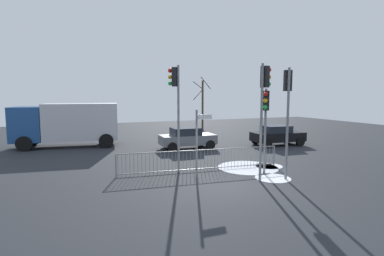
{
  "coord_description": "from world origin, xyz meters",
  "views": [
    {
      "loc": [
        -5.91,
        -10.8,
        3.76
      ],
      "look_at": [
        -0.06,
        3.69,
        2.02
      ],
      "focal_mm": 28.48,
      "sensor_mm": 36.0,
      "label": 1
    }
  ],
  "objects_px": {
    "traffic_light_rear_left": "(265,112)",
    "traffic_light_rear_right": "(287,98)",
    "delivery_truck": "(68,123)",
    "direction_sign_post": "(198,140)",
    "traffic_light_foreground_left": "(176,95)",
    "bare_tree_left": "(202,103)",
    "traffic_light_foreground_right": "(264,96)",
    "car_black_trailing": "(277,135)",
    "car_grey_near": "(187,138)"
  },
  "relations": [
    {
      "from": "traffic_light_rear_left",
      "to": "traffic_light_rear_right",
      "type": "xyz_separation_m",
      "value": [
        0.46,
        -0.93,
        0.63
      ]
    },
    {
      "from": "delivery_truck",
      "to": "direction_sign_post",
      "type": "bearing_deg",
      "value": 123.74
    },
    {
      "from": "traffic_light_rear_left",
      "to": "delivery_truck",
      "type": "bearing_deg",
      "value": -15.4
    },
    {
      "from": "traffic_light_foreground_left",
      "to": "direction_sign_post",
      "type": "xyz_separation_m",
      "value": [
        0.55,
        -1.42,
        -2.0
      ]
    },
    {
      "from": "traffic_light_foreground_left",
      "to": "direction_sign_post",
      "type": "distance_m",
      "value": 2.52
    },
    {
      "from": "traffic_light_foreground_left",
      "to": "delivery_truck",
      "type": "relative_size",
      "value": 0.7
    },
    {
      "from": "traffic_light_rear_right",
      "to": "delivery_truck",
      "type": "relative_size",
      "value": 0.67
    },
    {
      "from": "direction_sign_post",
      "to": "bare_tree_left",
      "type": "bearing_deg",
      "value": 65.53
    },
    {
      "from": "traffic_light_foreground_right",
      "to": "car_black_trailing",
      "type": "height_order",
      "value": "traffic_light_foreground_right"
    },
    {
      "from": "traffic_light_rear_left",
      "to": "bare_tree_left",
      "type": "xyz_separation_m",
      "value": [
        4.87,
        18.11,
        -0.15
      ]
    },
    {
      "from": "direction_sign_post",
      "to": "delivery_truck",
      "type": "relative_size",
      "value": 0.42
    },
    {
      "from": "traffic_light_rear_right",
      "to": "direction_sign_post",
      "type": "distance_m",
      "value": 4.31
    },
    {
      "from": "traffic_light_foreground_right",
      "to": "traffic_light_rear_left",
      "type": "height_order",
      "value": "traffic_light_foreground_right"
    },
    {
      "from": "traffic_light_rear_left",
      "to": "bare_tree_left",
      "type": "distance_m",
      "value": 18.75
    },
    {
      "from": "traffic_light_foreground_left",
      "to": "car_black_trailing",
      "type": "xyz_separation_m",
      "value": [
        9.47,
        4.49,
        -2.97
      ]
    },
    {
      "from": "traffic_light_rear_left",
      "to": "traffic_light_rear_right",
      "type": "bearing_deg",
      "value": 154.93
    },
    {
      "from": "traffic_light_rear_left",
      "to": "traffic_light_foreground_left",
      "type": "bearing_deg",
      "value": 8.55
    },
    {
      "from": "car_black_trailing",
      "to": "bare_tree_left",
      "type": "height_order",
      "value": "bare_tree_left"
    },
    {
      "from": "traffic_light_rear_left",
      "to": "direction_sign_post",
      "type": "height_order",
      "value": "traffic_light_rear_left"
    },
    {
      "from": "traffic_light_foreground_right",
      "to": "traffic_light_foreground_left",
      "type": "height_order",
      "value": "traffic_light_foreground_left"
    },
    {
      "from": "traffic_light_rear_right",
      "to": "direction_sign_post",
      "type": "bearing_deg",
      "value": 175.89
    },
    {
      "from": "car_grey_near",
      "to": "bare_tree_left",
      "type": "relative_size",
      "value": 0.69
    },
    {
      "from": "traffic_light_rear_left",
      "to": "car_grey_near",
      "type": "bearing_deg",
      "value": -44.85
    },
    {
      "from": "traffic_light_foreground_right",
      "to": "traffic_light_rear_left",
      "type": "relative_size",
      "value": 1.25
    },
    {
      "from": "traffic_light_rear_right",
      "to": "bare_tree_left",
      "type": "bearing_deg",
      "value": 97.47
    },
    {
      "from": "direction_sign_post",
      "to": "delivery_truck",
      "type": "bearing_deg",
      "value": 116.18
    },
    {
      "from": "direction_sign_post",
      "to": "car_black_trailing",
      "type": "height_order",
      "value": "direction_sign_post"
    },
    {
      "from": "car_grey_near",
      "to": "car_black_trailing",
      "type": "relative_size",
      "value": 0.98
    },
    {
      "from": "bare_tree_left",
      "to": "car_grey_near",
      "type": "bearing_deg",
      "value": -119.05
    },
    {
      "from": "traffic_light_foreground_left",
      "to": "direction_sign_post",
      "type": "bearing_deg",
      "value": -119.58
    },
    {
      "from": "car_grey_near",
      "to": "traffic_light_foreground_left",
      "type": "bearing_deg",
      "value": -113.98
    },
    {
      "from": "traffic_light_foreground_right",
      "to": "direction_sign_post",
      "type": "distance_m",
      "value": 3.45
    },
    {
      "from": "traffic_light_foreground_right",
      "to": "delivery_truck",
      "type": "height_order",
      "value": "traffic_light_foreground_right"
    },
    {
      "from": "traffic_light_rear_left",
      "to": "delivery_truck",
      "type": "relative_size",
      "value": 0.55
    },
    {
      "from": "traffic_light_rear_left",
      "to": "traffic_light_rear_right",
      "type": "relative_size",
      "value": 0.82
    },
    {
      "from": "traffic_light_foreground_right",
      "to": "traffic_light_rear_left",
      "type": "distance_m",
      "value": 1.3
    },
    {
      "from": "traffic_light_foreground_left",
      "to": "bare_tree_left",
      "type": "distance_m",
      "value": 18.14
    },
    {
      "from": "traffic_light_foreground_left",
      "to": "traffic_light_rear_left",
      "type": "height_order",
      "value": "traffic_light_foreground_left"
    },
    {
      "from": "car_black_trailing",
      "to": "delivery_truck",
      "type": "relative_size",
      "value": 0.54
    },
    {
      "from": "traffic_light_foreground_right",
      "to": "delivery_truck",
      "type": "relative_size",
      "value": 0.69
    },
    {
      "from": "traffic_light_rear_left",
      "to": "car_grey_near",
      "type": "relative_size",
      "value": 1.04
    },
    {
      "from": "traffic_light_foreground_left",
      "to": "delivery_truck",
      "type": "distance_m",
      "value": 10.96
    },
    {
      "from": "direction_sign_post",
      "to": "bare_tree_left",
      "type": "height_order",
      "value": "bare_tree_left"
    },
    {
      "from": "traffic_light_foreground_left",
      "to": "car_grey_near",
      "type": "distance_m",
      "value": 6.96
    },
    {
      "from": "traffic_light_rear_left",
      "to": "direction_sign_post",
      "type": "distance_m",
      "value": 3.39
    },
    {
      "from": "traffic_light_foreground_right",
      "to": "traffic_light_rear_right",
      "type": "xyz_separation_m",
      "value": [
        1.14,
        -0.1,
        -0.1
      ]
    },
    {
      "from": "traffic_light_rear_right",
      "to": "bare_tree_left",
      "type": "height_order",
      "value": "bare_tree_left"
    },
    {
      "from": "traffic_light_rear_right",
      "to": "direction_sign_post",
      "type": "height_order",
      "value": "traffic_light_rear_right"
    },
    {
      "from": "traffic_light_foreground_right",
      "to": "bare_tree_left",
      "type": "bearing_deg",
      "value": 148.04
    },
    {
      "from": "traffic_light_foreground_right",
      "to": "traffic_light_rear_left",
      "type": "bearing_deg",
      "value": 124.85
    }
  ]
}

